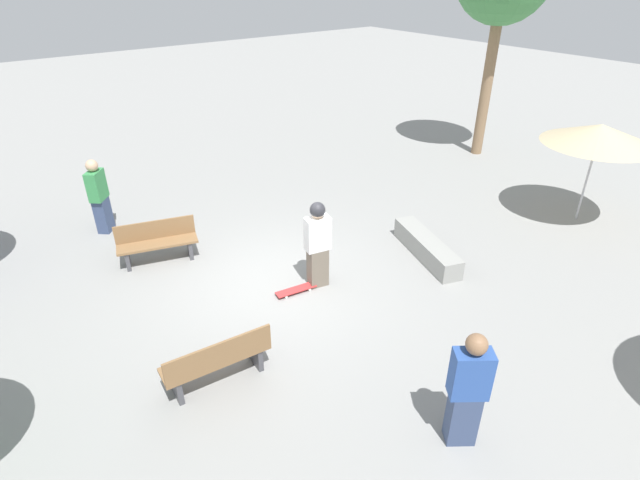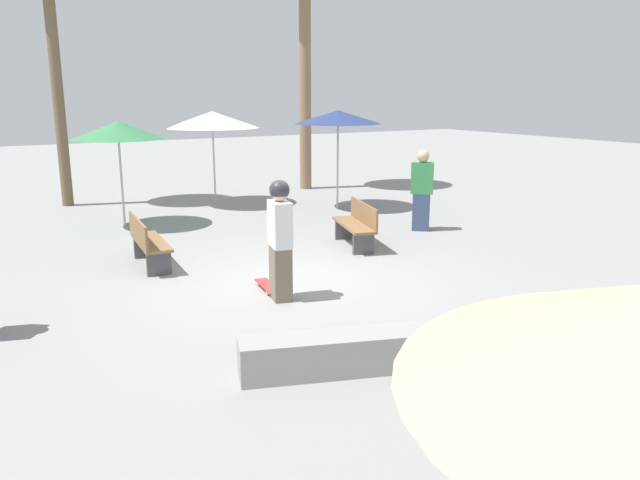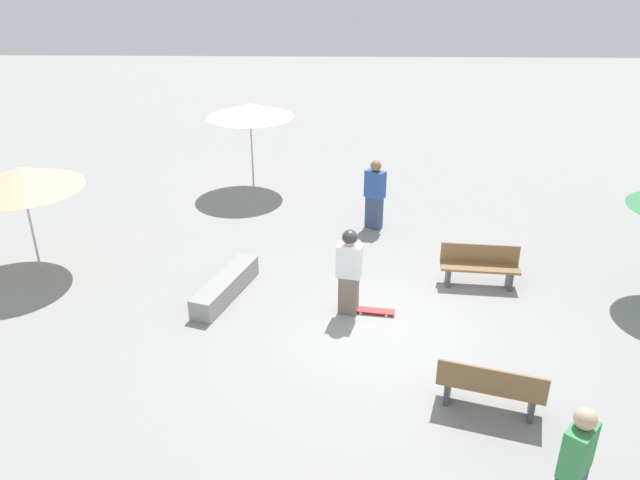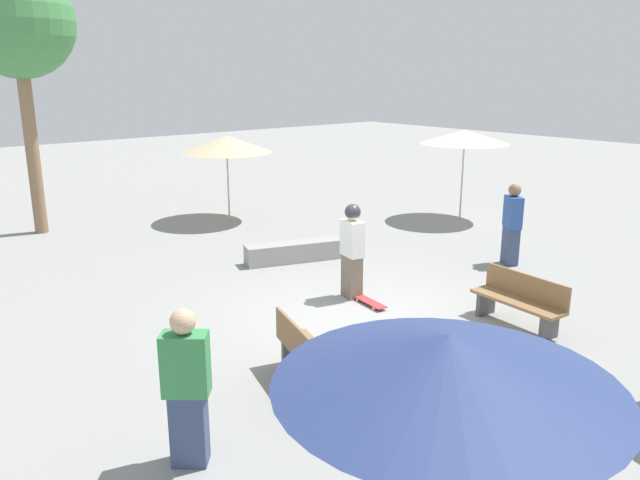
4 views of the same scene
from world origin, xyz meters
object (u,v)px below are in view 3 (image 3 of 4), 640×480
object	(u,v)px
concrete_ledge	(226,286)
skateboard	(374,311)
shade_umbrella_cream	(250,110)
shade_umbrella_tan	(21,178)
bystander_watching	(574,467)
skater_main	(349,269)
bench_near	(490,387)
bystander_far	(375,195)
bench_far	(479,266)

from	to	relation	value
concrete_ledge	skateboard	bearing A→B (deg)	78.66
shade_umbrella_cream	shade_umbrella_tan	world-z (taller)	shade_umbrella_cream
concrete_ledge	bystander_watching	distance (m)	7.33
skater_main	shade_umbrella_tan	size ratio (longest dim) A/B	0.71
shade_umbrella_cream	shade_umbrella_tan	xyz separation A→B (m)	(5.02, -4.07, -0.18)
skateboard	bench_near	size ratio (longest dim) A/B	0.49
shade_umbrella_cream	bystander_far	distance (m)	4.47
skater_main	bystander_far	bearing A→B (deg)	92.34
skater_main	bystander_watching	world-z (taller)	skater_main
bench_near	bench_far	bearing A→B (deg)	97.67
skater_main	bystander_far	xyz separation A→B (m)	(-3.98, 0.69, -0.07)
bench_near	shade_umbrella_cream	xyz separation A→B (m)	(-9.33, -4.72, 1.86)
bench_far	bystander_far	bearing A→B (deg)	-48.87
skater_main	concrete_ledge	size ratio (longest dim) A/B	0.81
bystander_watching	skater_main	bearing A→B (deg)	-110.53
shade_umbrella_tan	bystander_far	xyz separation A→B (m)	(-2.40, 7.40, -1.23)
shade_umbrella_tan	bystander_far	bearing A→B (deg)	107.94
bench_far	concrete_ledge	bearing A→B (deg)	12.03
bench_near	skateboard	bearing A→B (deg)	137.53
skater_main	shade_umbrella_tan	world-z (taller)	shade_umbrella_tan
shade_umbrella_tan	bystander_far	distance (m)	7.87
bench_far	bystander_far	distance (m)	3.50
skater_main	bystander_far	world-z (taller)	bystander_far
bench_far	shade_umbrella_tan	distance (m)	9.58
skateboard	shade_umbrella_tan	distance (m)	7.66
skater_main	bystander_watching	xyz separation A→B (m)	(4.72, 2.58, -0.08)
concrete_ledge	bystander_watching	xyz separation A→B (m)	(5.29, 5.04, 0.66)
skateboard	shade_umbrella_tan	size ratio (longest dim) A/B	0.34
skater_main	skateboard	world-z (taller)	skater_main
shade_umbrella_cream	bystander_watching	distance (m)	12.55
skater_main	bench_near	bearing A→B (deg)	-40.23
shade_umbrella_tan	shade_umbrella_cream	bearing A→B (deg)	140.95
bystander_watching	bystander_far	world-z (taller)	bystander_far
shade_umbrella_cream	bystander_far	xyz separation A→B (m)	(2.62, 3.33, -1.42)
bench_far	bench_near	bearing A→B (deg)	86.19
bench_near	bench_far	distance (m)	3.94
skater_main	shade_umbrella_tan	distance (m)	6.99
bench_far	shade_umbrella_cream	world-z (taller)	shade_umbrella_cream
concrete_ledge	shade_umbrella_cream	xyz separation A→B (m)	(-6.04, -0.18, 2.08)
concrete_ledge	bystander_far	world-z (taller)	bystander_far
skateboard	skater_main	bearing A→B (deg)	-174.60
skater_main	shade_umbrella_cream	bearing A→B (deg)	123.98
skater_main	bench_far	size ratio (longest dim) A/B	1.07
skateboard	bench_far	distance (m)	2.55
bench_far	bystander_far	size ratio (longest dim) A/B	0.94
bystander_watching	bystander_far	distance (m)	8.91
bench_far	skater_main	bearing A→B (deg)	28.61
bystander_far	skater_main	bearing A→B (deg)	-63.74
concrete_ledge	bystander_watching	world-z (taller)	bystander_watching
bench_near	bench_far	world-z (taller)	same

